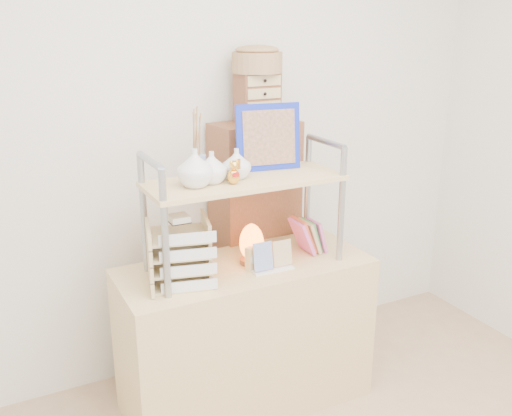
% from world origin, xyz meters
% --- Properties ---
extents(room_shell, '(3.42, 3.41, 2.61)m').
position_xyz_m(room_shell, '(0.00, 0.39, 1.69)').
color(room_shell, silver).
rests_on(room_shell, ground).
extents(desk, '(1.20, 0.50, 0.75)m').
position_xyz_m(desk, '(0.00, 1.20, 0.38)').
color(desk, tan).
rests_on(desk, ground).
extents(cabinet, '(0.47, 0.28, 1.35)m').
position_xyz_m(cabinet, '(0.24, 1.57, 0.68)').
color(cabinet, brown).
rests_on(cabinet, ground).
extents(hutch, '(0.90, 0.34, 0.73)m').
position_xyz_m(hutch, '(-0.03, 1.21, 1.18)').
color(hutch, '#969BA3').
rests_on(hutch, desk).
extents(letter_tray, '(0.31, 0.30, 0.32)m').
position_xyz_m(letter_tray, '(-0.34, 1.15, 0.88)').
color(letter_tray, tan).
rests_on(letter_tray, desk).
extents(salt_lamp, '(0.13, 0.12, 0.20)m').
position_xyz_m(salt_lamp, '(0.04, 1.20, 0.85)').
color(salt_lamp, brown).
rests_on(salt_lamp, desk).
extents(desk_clock, '(0.09, 0.05, 0.11)m').
position_xyz_m(desk_clock, '(0.01, 1.14, 0.81)').
color(desk_clock, '#DABC75').
rests_on(desk_clock, desk).
extents(postcard_stand, '(0.20, 0.06, 0.14)m').
position_xyz_m(postcard_stand, '(0.09, 1.09, 0.79)').
color(postcard_stand, white).
rests_on(postcard_stand, desk).
extents(drawer_chest, '(0.20, 0.16, 0.25)m').
position_xyz_m(drawer_chest, '(0.24, 1.55, 1.48)').
color(drawer_chest, brown).
rests_on(drawer_chest, cabinet).
extents(woven_basket, '(0.25, 0.25, 0.10)m').
position_xyz_m(woven_basket, '(0.24, 1.55, 1.65)').
color(woven_basket, olive).
rests_on(woven_basket, drawer_chest).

